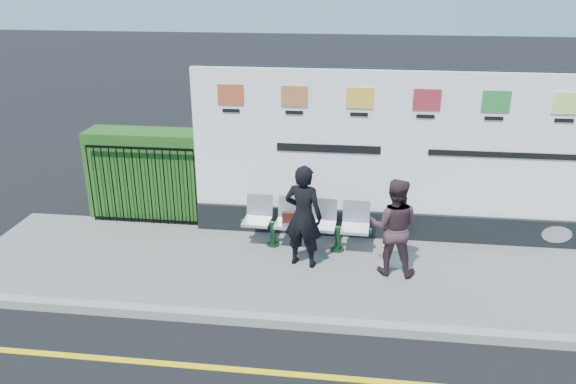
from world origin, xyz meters
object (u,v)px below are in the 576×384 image
object	(u,v)px
bench	(305,235)
woman_right	(394,227)
billboard	(420,170)
woman_left	(303,216)

from	to	relation	value
bench	woman_right	distance (m)	1.70
billboard	woman_right	size ratio (longest dim) A/B	5.01
bench	woman_right	world-z (taller)	woman_right
billboard	woman_left	bearing A→B (deg)	-146.82
billboard	woman_left	world-z (taller)	billboard
woman_left	woman_right	bearing A→B (deg)	-169.14
bench	woman_right	size ratio (longest dim) A/B	1.37
bench	woman_left	world-z (taller)	woman_left
bench	woman_right	bearing A→B (deg)	-22.33
woman_left	billboard	bearing A→B (deg)	-132.55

